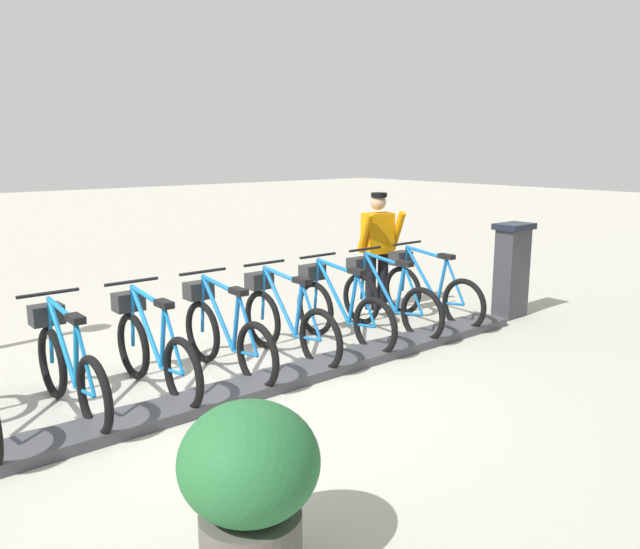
# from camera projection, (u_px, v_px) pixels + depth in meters

# --- Properties ---
(ground_plane) EXTENTS (60.00, 60.00, 0.00)m
(ground_plane) POSITION_uv_depth(u_px,v_px,m) (243.00, 395.00, 5.98)
(ground_plane) COLOR #B9B5A6
(dock_rail_base) EXTENTS (0.44, 7.82, 0.10)m
(dock_rail_base) POSITION_uv_depth(u_px,v_px,m) (243.00, 390.00, 5.97)
(dock_rail_base) COLOR #47474C
(dock_rail_base) RESTS_ON ground
(payment_kiosk) EXTENTS (0.36, 0.52, 1.28)m
(payment_kiosk) POSITION_uv_depth(u_px,v_px,m) (512.00, 269.00, 8.61)
(payment_kiosk) COLOR #38383D
(payment_kiosk) RESTS_ON ground
(bike_docked_0) EXTENTS (1.72, 0.54, 1.02)m
(bike_docked_0) POSITION_uv_depth(u_px,v_px,m) (428.00, 289.00, 8.44)
(bike_docked_0) COLOR black
(bike_docked_0) RESTS_ON ground
(bike_docked_1) EXTENTS (1.72, 0.54, 1.02)m
(bike_docked_1) POSITION_uv_depth(u_px,v_px,m) (386.00, 298.00, 7.95)
(bike_docked_1) COLOR black
(bike_docked_1) RESTS_ON ground
(bike_docked_2) EXTENTS (1.72, 0.54, 1.02)m
(bike_docked_2) POSITION_uv_depth(u_px,v_px,m) (339.00, 308.00, 7.46)
(bike_docked_2) COLOR black
(bike_docked_2) RESTS_ON ground
(bike_docked_3) EXTENTS (1.72, 0.54, 1.02)m
(bike_docked_3) POSITION_uv_depth(u_px,v_px,m) (286.00, 319.00, 6.97)
(bike_docked_3) COLOR black
(bike_docked_3) RESTS_ON ground
(bike_docked_4) EXTENTS (1.72, 0.54, 1.02)m
(bike_docked_4) POSITION_uv_depth(u_px,v_px,m) (224.00, 333.00, 6.48)
(bike_docked_4) COLOR black
(bike_docked_4) RESTS_ON ground
(bike_docked_5) EXTENTS (1.72, 0.54, 1.02)m
(bike_docked_5) POSITION_uv_depth(u_px,v_px,m) (152.00, 348.00, 5.99)
(bike_docked_5) COLOR black
(bike_docked_5) RESTS_ON ground
(bike_docked_6) EXTENTS (1.72, 0.54, 1.02)m
(bike_docked_6) POSITION_uv_depth(u_px,v_px,m) (68.00, 366.00, 5.50)
(bike_docked_6) COLOR black
(bike_docked_6) RESTS_ON ground
(worker_near_rack) EXTENTS (0.56, 0.68, 1.66)m
(worker_near_rack) POSITION_uv_depth(u_px,v_px,m) (378.00, 247.00, 8.92)
(worker_near_rack) COLOR white
(worker_near_rack) RESTS_ON ground
(planter_bush) EXTENTS (0.76, 0.76, 0.97)m
(planter_bush) POSITION_uv_depth(u_px,v_px,m) (250.00, 481.00, 3.39)
(planter_bush) COLOR #59544C
(planter_bush) RESTS_ON ground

